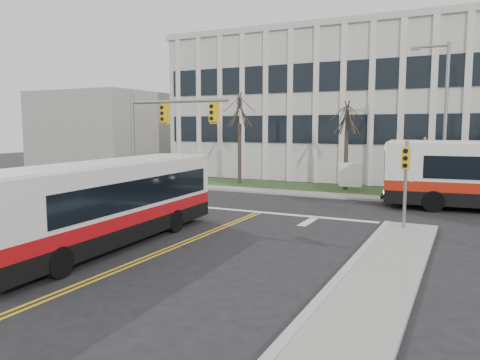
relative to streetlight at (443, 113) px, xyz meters
The scene contains 15 objects.
ground 18.81m from the streetlight, 116.37° to the right, with size 120.00×120.00×0.00m, color black.
sidewalk_east 21.82m from the streetlight, 91.43° to the right, with size 2.00×26.00×0.14m, color #9E9B93.
sidewalk_cross 6.04m from the streetlight, 161.74° to the right, with size 44.00×1.60×0.14m, color #9E9B93.
building_lawn 6.23m from the streetlight, 149.29° to the left, with size 44.00×5.00×0.12m, color #2A461E.
office_building 14.15m from the streetlight, 102.38° to the left, with size 40.00×16.00×12.00m, color beige.
building_annex 35.43m from the streetlight, 163.93° to the left, with size 12.00×12.00×8.00m, color #9E9B93.
mast_arm_signal 16.39m from the streetlight, 146.49° to the right, with size 6.11×0.38×6.20m.
signal_pole_near 9.72m from the streetlight, 95.10° to the right, with size 0.34×0.39×3.80m.
signal_pole_far 2.93m from the streetlight, 136.05° to the right, with size 0.34×0.39×3.80m.
streetlight is the anchor object (origin of this frame).
directory_sign 6.96m from the streetlight, 166.77° to the left, with size 1.50×0.12×2.00m.
tree_left 14.15m from the streetlight, behind, with size 1.80×1.80×7.70m.
tree_mid 6.36m from the streetlight, 161.65° to the left, with size 1.80×1.80×6.82m.
bus_main 19.98m from the streetlight, 121.76° to the right, with size 2.48×11.44×3.05m, color silver, non-canonical shape.
newspaper_box_blue 21.67m from the streetlight, 134.53° to the right, with size 0.50×0.45×0.95m, color navy.
Camera 1 is at (9.57, -13.55, 4.39)m, focal length 35.00 mm.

